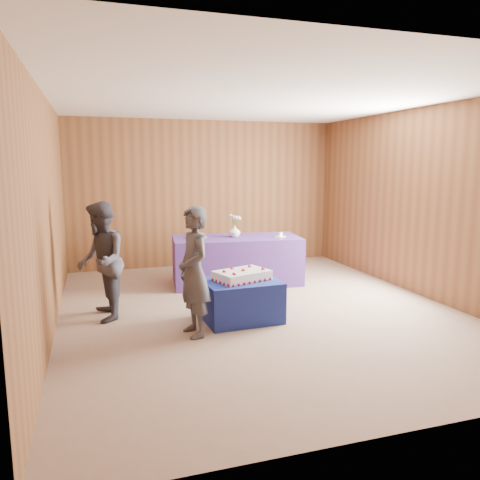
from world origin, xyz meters
name	(u,v)px	position (x,y,z in m)	size (l,w,h in m)	color
ground	(258,310)	(0.00, 0.00, 0.00)	(6.00, 6.00, 0.00)	#8B7060
room_shell	(259,172)	(0.00, 0.00, 1.80)	(5.04, 6.04, 2.72)	brown
cake_table	(241,300)	(-0.34, -0.31, 0.25)	(0.90, 0.70, 0.50)	navy
serving_table	(237,260)	(0.14, 1.44, 0.38)	(2.00, 0.90, 0.75)	#57328A
sheet_cake	(242,275)	(-0.32, -0.29, 0.56)	(0.76, 0.63, 0.15)	silver
vase	(235,231)	(0.12, 1.47, 0.84)	(0.18, 0.18, 0.18)	white
flower_spray	(235,217)	(0.12, 1.47, 1.07)	(0.21, 0.21, 0.16)	#326B2B
platter	(196,237)	(-0.49, 1.58, 0.76)	(0.35, 0.35, 0.02)	#6B4E9D
plate	(280,237)	(0.81, 1.25, 0.76)	(0.18, 0.18, 0.01)	white
cake_slice	(280,234)	(0.81, 1.25, 0.79)	(0.09, 0.08, 0.08)	silver
knife	(287,239)	(0.84, 1.02, 0.75)	(0.26, 0.02, 0.00)	silver
guest_left	(194,272)	(-0.99, -0.64, 0.73)	(0.53, 0.35, 1.45)	#3A3C45
guest_right	(101,261)	(-1.95, 0.23, 0.73)	(0.71, 0.55, 1.46)	#363540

